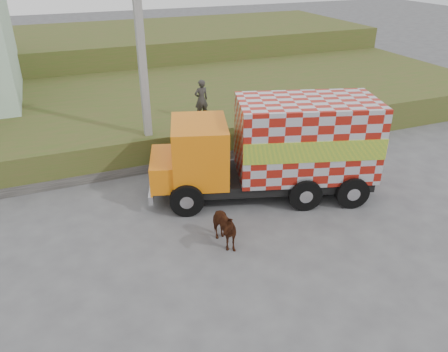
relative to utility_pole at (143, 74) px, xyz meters
name	(u,v)px	position (x,y,z in m)	size (l,w,h in m)	color
ground	(209,214)	(1.00, -4.60, -4.08)	(120.00, 120.00, 0.00)	#474749
embankment	(145,110)	(1.00, 5.40, -3.33)	(40.00, 12.00, 1.50)	#3A511B
embankment_far	(109,53)	(1.00, 17.40, -2.58)	(40.00, 12.00, 3.00)	#3A511B
retaining_strip	(130,170)	(-1.00, -0.40, -3.88)	(16.00, 0.50, 0.40)	#595651
utility_pole	(143,74)	(0.00, 0.00, 0.00)	(1.20, 0.30, 8.00)	gray
cargo_truck	(275,148)	(3.87, -4.09, -2.16)	(8.74, 4.89, 3.72)	black
cow	(222,227)	(0.76, -6.47, -3.40)	(0.72, 1.59, 1.34)	#321A0C
pedestrian	(201,99)	(2.75, 1.02, -1.66)	(0.67, 0.44, 1.82)	#2A2725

